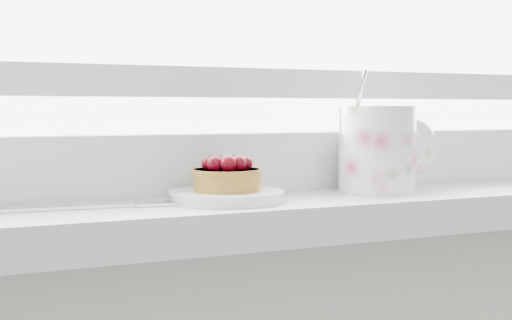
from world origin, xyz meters
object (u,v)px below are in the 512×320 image
fork (97,206)px  saucer (227,196)px  raspberry_tart (227,175)px  floral_mug (380,147)px

fork → saucer: bearing=-2.7°
raspberry_tart → floral_mug: 0.20m
floral_mug → fork: 0.34m
raspberry_tart → saucer: bearing=73.8°
raspberry_tart → floral_mug: bearing=2.7°
saucer → fork: size_ratio=0.60×
saucer → raspberry_tart: 0.02m
raspberry_tart → fork: raspberry_tart is taller
fork → floral_mug: bearing=0.4°
saucer → raspberry_tart: size_ratio=1.66×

